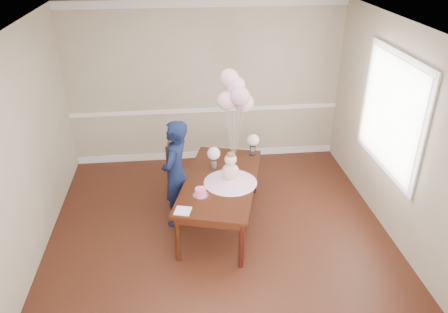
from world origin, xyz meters
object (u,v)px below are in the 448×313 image
at_px(dining_chair_seat, 185,177).
at_px(woman, 176,174).
at_px(dining_table_top, 221,181).
at_px(birthday_cake, 201,192).

relative_size(dining_chair_seat, woman, 0.30).
height_order(dining_table_top, woman, woman).
height_order(birthday_cake, woman, woman).
height_order(birthday_cake, dining_chair_seat, birthday_cake).
bearing_deg(birthday_cake, dining_chair_seat, 102.27).
bearing_deg(dining_table_top, dining_chair_seat, 148.25).
bearing_deg(birthday_cake, woman, 123.31).
distance_m(dining_table_top, dining_chair_seat, 0.72).
bearing_deg(woman, birthday_cake, 54.63).
height_order(dining_table_top, dining_chair_seat, dining_table_top).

